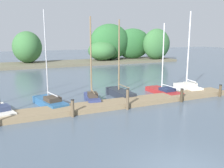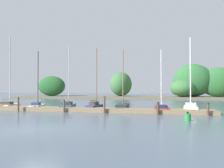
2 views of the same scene
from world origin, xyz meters
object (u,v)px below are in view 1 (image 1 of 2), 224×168
Objects in this scene: mooring_piling_2 at (73,108)px; mooring_piling_5 at (220,91)px; sailboat_4 at (119,92)px; sailboat_2 at (49,101)px; sailboat_1 at (1,109)px; mooring_piling_3 at (128,99)px; mooring_piling_4 at (182,95)px; sailboat_5 at (163,90)px; sailboat_6 at (187,86)px; sailboat_3 at (92,96)px.

mooring_piling_2 reaches higher than mooring_piling_5.
sailboat_4 is at bearing 35.55° from mooring_piling_2.
sailboat_2 is 6.54× the size of mooring_piling_5.
sailboat_1 is 6.01× the size of mooring_piling_5.
mooring_piling_4 is at bearing 0.32° from mooring_piling_3.
sailboat_5 is 4.70m from mooring_piling_5.
sailboat_6 reaches higher than mooring_piling_2.
mooring_piling_4 is (6.34, -2.84, 0.09)m from sailboat_3.
sailboat_6 reaches higher than mooring_piling_3.
sailboat_4 is at bearing 72.61° from mooring_piling_3.
mooring_piling_4 is (4.74, 0.03, -0.22)m from mooring_piling_3.
mooring_piling_2 is at bearing -134.24° from sailboat_1.
sailboat_2 is 1.06× the size of sailboat_3.
mooring_piling_2 is at bearing 179.83° from mooring_piling_3.
sailboat_4 reaches higher than sailboat_1.
sailboat_1 is at bearing 149.96° from mooring_piling_2.
sailboat_5 reaches higher than mooring_piling_5.
sailboat_4 is 4.27× the size of mooring_piling_3.
mooring_piling_3 is 1.41× the size of mooring_piling_4.
sailboat_4 reaches higher than sailboat_5.
sailboat_6 is (9.38, 0.02, 0.01)m from sailboat_3.
sailboat_4 reaches higher than mooring_piling_2.
sailboat_5 is at bearing -104.90° from sailboat_2.
sailboat_3 is at bearing 51.23° from mooring_piling_2.
sailboat_6 is (2.73, 0.02, 0.16)m from sailboat_5.
sailboat_4 is 8.44m from mooring_piling_5.
mooring_piling_3 is 4.75m from mooring_piling_4.
sailboat_3 reaches higher than sailboat_1.
sailboat_2 reaches higher than mooring_piling_3.
sailboat_5 is 4.10× the size of mooring_piling_3.
sailboat_2 is 3.20m from sailboat_3.
mooring_piling_5 is (8.75, -0.03, -0.22)m from mooring_piling_3.
sailboat_2 reaches higher than sailboat_4.
mooring_piling_3 is (-7.79, -2.89, 0.30)m from sailboat_6.
sailboat_1 reaches higher than sailboat_5.
sailboat_3 is 2.81m from sailboat_4.
sailboat_4 is 6.70m from sailboat_6.
sailboat_3 reaches higher than mooring_piling_3.
sailboat_1 is 4.78m from mooring_piling_2.
sailboat_1 is 6.45m from sailboat_3.
sailboat_4 is 1.04× the size of sailboat_5.
sailboat_1 is at bearing 171.76° from mooring_piling_5.
sailboat_2 is 1.08× the size of sailboat_4.
mooring_piling_2 is 1.10× the size of mooring_piling_5.
mooring_piling_2 is (-8.95, -2.86, 0.29)m from sailboat_5.
sailboat_6 is 12.03m from mooring_piling_2.
sailboat_3 is 6.13× the size of mooring_piling_4.
sailboat_4 is (2.72, 0.72, -0.06)m from sailboat_3.
sailboat_3 is at bearing 102.32° from sailboat_4.
sailboat_2 reaches higher than mooring_piling_5.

